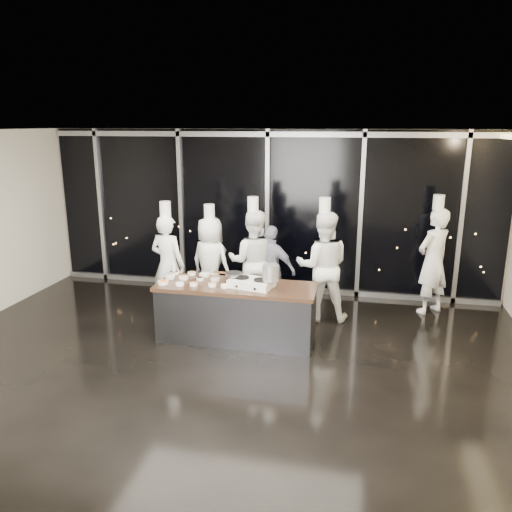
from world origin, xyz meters
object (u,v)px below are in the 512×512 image
Objects in this scene: demo_counter at (236,312)px; guest at (271,270)px; chef_side at (433,260)px; stove at (251,283)px; chef_left at (211,262)px; stock_pot at (271,273)px; chef_far_left at (168,264)px; frying_pan at (233,274)px; chef_right at (323,266)px; chef_center at (253,261)px.

demo_counter is 1.55× the size of guest.
stove is at bearing -8.39° from chef_side.
demo_counter is at bearing 141.87° from chef_left.
stock_pot is 0.12× the size of chef_far_left.
stove is 0.45× the size of guest.
stock_pot is (0.61, -0.13, 0.10)m from frying_pan.
demo_counter is 1.76m from chef_right.
stock_pot is 3.24m from chef_side.
chef_side is at bearing -154.73° from chef_far_left.
frying_pan is 0.30× the size of guest.
frying_pan is at bearing 90.32° from guest.
frying_pan is 1.71m from chef_right.
chef_far_left is at bearing 30.13° from guest.
frying_pan is at bearing 162.15° from chef_far_left.
chef_left is (-0.77, 1.29, -0.21)m from frying_pan.
chef_center is (-0.27, 1.32, -0.03)m from stove.
guest is at bearing -30.25° from chef_side.
chef_left reaches higher than demo_counter.
stove is 1.93m from chef_far_left.
stock_pot is at bearing 1.25° from stove.
chef_side is (3.15, 1.86, -0.10)m from frying_pan.
chef_side is (3.12, 0.61, 0.03)m from chef_center.
chef_far_left is 0.95× the size of chef_right.
chef_far_left is at bearing -0.80° from chef_right.
chef_center is (0.04, 1.25, -0.13)m from frying_pan.
frying_pan reaches higher than stove.
stove is 0.37× the size of chef_left.
guest reaches higher than stove.
chef_far_left reaches higher than stove.
chef_right is (1.28, 1.13, -0.11)m from frying_pan.
chef_far_left reaches higher than guest.
frying_pan is at bearing 178.02° from stove.
stock_pot is at bearing 167.12° from chef_far_left.
chef_right is at bearing 53.38° from frying_pan.
chef_right reaches higher than guest.
chef_side is at bearing 42.47° from frying_pan.
chef_center is at bearing -12.85° from chef_right.
stove is at bearing -8.57° from demo_counter.
stock_pot is 0.13× the size of chef_left.
chef_right is 2.01m from chef_side.
guest is (0.33, 0.00, -0.14)m from chef_center.
chef_right is (0.66, 1.26, -0.21)m from stock_pot.
chef_side reaches higher than chef_far_left.
chef_left is 1.14m from guest.
chef_far_left is (-1.71, 0.90, -0.05)m from stove.
demo_counter is 1.76m from chef_far_left.
chef_right is at bearing -21.29° from chef_side.
demo_counter is 0.61m from frying_pan.
stove is 0.35× the size of chef_far_left.
chef_far_left reaches higher than frying_pan.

